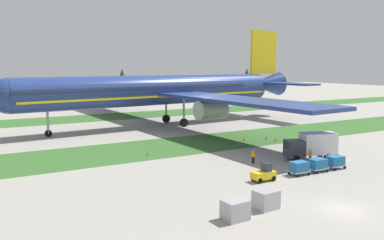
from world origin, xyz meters
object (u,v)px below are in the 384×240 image
at_px(taxiway_marker_0, 148,153).
at_px(taxiway_marker_2, 276,139).
at_px(catering_truck, 312,145).
at_px(cargo_dolly_third, 335,161).
at_px(ground_crew_loader, 310,156).
at_px(cargo_dolly_lead, 299,167).
at_px(uld_container_1, 235,210).
at_px(baggage_tug, 264,174).
at_px(airliner, 166,90).
at_px(ground_crew_marshaller, 253,156).
at_px(taxiway_marker_1, 244,139).
at_px(taxiway_marker_3, 267,137).
at_px(cargo_dolly_second, 318,164).
at_px(uld_container_0, 266,199).

relative_size(taxiway_marker_0, taxiway_marker_2, 0.90).
xyz_separation_m(catering_truck, taxiway_marker_2, (4.50, 11.99, -1.63)).
bearing_deg(taxiway_marker_2, catering_truck, -110.59).
relative_size(cargo_dolly_third, ground_crew_loader, 1.29).
bearing_deg(cargo_dolly_lead, uld_container_1, 118.17).
xyz_separation_m(cargo_dolly_lead, ground_crew_loader, (5.29, 3.40, 0.03)).
xyz_separation_m(baggage_tug, catering_truck, (11.78, 4.50, 1.14)).
height_order(airliner, ground_crew_marshaller, airliner).
bearing_deg(taxiway_marker_0, taxiway_marker_2, -2.23).
height_order(baggage_tug, taxiway_marker_1, baggage_tug).
distance_m(cargo_dolly_third, ground_crew_loader, 3.59).
relative_size(airliner, ground_crew_loader, 46.31).
distance_m(taxiway_marker_1, taxiway_marker_3, 4.30).
bearing_deg(taxiway_marker_3, taxiway_marker_0, -176.56).
distance_m(cargo_dolly_third, catering_truck, 4.98).
bearing_deg(baggage_tug, airliner, -9.52).
distance_m(ground_crew_marshaller, taxiway_marker_3, 17.29).
xyz_separation_m(ground_crew_loader, taxiway_marker_3, (5.86, 15.43, -0.66)).
xyz_separation_m(cargo_dolly_third, uld_container_1, (-19.72, -6.86, -0.11)).
relative_size(cargo_dolly_lead, ground_crew_loader, 1.29).
height_order(cargo_dolly_lead, ground_crew_marshaller, ground_crew_marshaller).
distance_m(cargo_dolly_third, taxiway_marker_1, 19.63).
bearing_deg(taxiway_marker_0, taxiway_marker_1, 6.17).
bearing_deg(baggage_tug, cargo_dolly_lead, -90.00).
height_order(taxiway_marker_1, taxiway_marker_2, taxiway_marker_1).
xyz_separation_m(cargo_dolly_third, taxiway_marker_2, (5.46, 16.76, -0.60)).
height_order(baggage_tug, taxiway_marker_3, baggage_tug).
height_order(cargo_dolly_third, uld_container_1, uld_container_1).
xyz_separation_m(airliner, ground_crew_marshaller, (-4.18, -34.36, -6.49)).
relative_size(airliner, baggage_tug, 30.61).
height_order(ground_crew_loader, taxiway_marker_1, ground_crew_loader).
distance_m(cargo_dolly_second, ground_crew_marshaller, 8.01).
bearing_deg(taxiway_marker_1, catering_truck, -90.52).
relative_size(cargo_dolly_second, ground_crew_loader, 1.29).
xyz_separation_m(ground_crew_marshaller, uld_container_0, (-8.92, -13.10, -0.13)).
relative_size(baggage_tug, taxiway_marker_3, 4.56).
relative_size(uld_container_0, taxiway_marker_2, 3.09).
height_order(uld_container_1, taxiway_marker_3, uld_container_1).
bearing_deg(cargo_dolly_second, airliner, 1.41).
bearing_deg(ground_crew_loader, cargo_dolly_second, 154.25).
distance_m(cargo_dolly_lead, cargo_dolly_third, 5.80).
distance_m(baggage_tug, taxiway_marker_0, 18.43).
height_order(baggage_tug, catering_truck, catering_truck).
xyz_separation_m(cargo_dolly_lead, cargo_dolly_third, (5.80, -0.15, 0.00)).
xyz_separation_m(baggage_tug, taxiway_marker_0, (-6.16, 17.36, -0.52)).
relative_size(uld_container_0, taxiway_marker_1, 2.99).
xyz_separation_m(ground_crew_marshaller, taxiway_marker_2, (12.50, 9.83, -0.62)).
bearing_deg(ground_crew_loader, taxiway_marker_2, -15.49).
relative_size(cargo_dolly_second, taxiway_marker_2, 3.46).
height_order(cargo_dolly_third, taxiway_marker_0, cargo_dolly_third).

